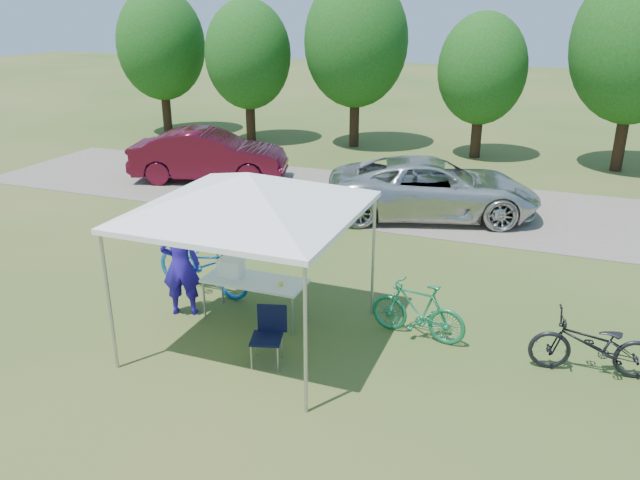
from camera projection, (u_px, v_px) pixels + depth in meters
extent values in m
plane|color=#2D5119|center=(255.00, 338.00, 9.99)|extent=(100.00, 100.00, 0.00)
cube|color=gray|center=(387.00, 200.00, 16.97)|extent=(24.00, 5.00, 0.02)
cylinder|color=#A5A5AA|center=(109.00, 303.00, 8.81)|extent=(0.05, 0.05, 2.10)
cylinder|color=#A5A5AA|center=(305.00, 342.00, 7.80)|extent=(0.05, 0.05, 2.10)
cylinder|color=#A5A5AA|center=(216.00, 235.00, 11.43)|extent=(0.05, 0.05, 2.10)
cylinder|color=#A5A5AA|center=(373.00, 257.00, 10.42)|extent=(0.05, 0.05, 2.10)
cube|color=white|center=(249.00, 211.00, 9.23)|extent=(3.15, 3.15, 0.08)
pyramid|color=white|center=(248.00, 172.00, 9.02)|extent=(4.53, 4.53, 0.55)
cylinder|color=#382314|center=(167.00, 110.00, 25.56)|extent=(0.36, 0.36, 1.89)
ellipsoid|color=#144711|center=(161.00, 45.00, 24.65)|extent=(3.46, 3.46, 4.32)
cylinder|color=#382314|center=(251.00, 119.00, 23.98)|extent=(0.36, 0.36, 1.75)
ellipsoid|color=#144711|center=(248.00, 55.00, 23.14)|extent=(3.20, 3.20, 4.00)
cylinder|color=#382314|center=(354.00, 119.00, 23.12)|extent=(0.36, 0.36, 2.03)
ellipsoid|color=#144711|center=(356.00, 41.00, 22.14)|extent=(3.71, 3.71, 4.64)
cylinder|color=#382314|center=(476.00, 134.00, 21.51)|extent=(0.36, 0.36, 1.61)
ellipsoid|color=#144711|center=(482.00, 69.00, 20.74)|extent=(2.94, 2.94, 3.68)
cylinder|color=#382314|center=(621.00, 138.00, 19.65)|extent=(0.36, 0.36, 2.10)
ellipsoid|color=#144711|center=(637.00, 44.00, 18.64)|extent=(3.84, 3.84, 4.80)
cube|color=white|center=(255.00, 281.00, 10.39)|extent=(1.72, 0.72, 0.04)
cylinder|color=#A5A5AA|center=(204.00, 300.00, 10.52)|extent=(0.04, 0.04, 0.67)
cylinder|color=#A5A5AA|center=(293.00, 316.00, 9.98)|extent=(0.04, 0.04, 0.67)
cylinder|color=#A5A5AA|center=(222.00, 285.00, 11.06)|extent=(0.04, 0.04, 0.67)
cylinder|color=#A5A5AA|center=(307.00, 300.00, 10.51)|extent=(0.04, 0.04, 0.67)
cube|color=black|center=(266.00, 339.00, 9.15)|extent=(0.54, 0.54, 0.04)
cube|color=black|center=(272.00, 318.00, 9.25)|extent=(0.43, 0.16, 0.44)
cylinder|color=#A5A5AA|center=(249.00, 356.00, 9.12)|extent=(0.02, 0.02, 0.39)
cylinder|color=#A5A5AA|center=(273.00, 361.00, 8.99)|extent=(0.02, 0.02, 0.39)
cylinder|color=#A5A5AA|center=(261.00, 343.00, 9.46)|extent=(0.02, 0.02, 0.39)
cylinder|color=#A5A5AA|center=(284.00, 348.00, 9.33)|extent=(0.02, 0.02, 0.39)
cube|color=white|center=(231.00, 269.00, 10.48)|extent=(0.40, 0.27, 0.27)
cube|color=white|center=(231.00, 260.00, 10.43)|extent=(0.42, 0.28, 0.04)
cylinder|color=yellow|center=(281.00, 284.00, 10.16)|extent=(0.08, 0.08, 0.06)
imported|color=#2614A4|center=(181.00, 265.00, 10.49)|extent=(0.77, 0.63, 1.80)
imported|color=blue|center=(203.00, 264.00, 11.44)|extent=(2.15, 1.03, 1.08)
imported|color=#1C7F52|center=(418.00, 310.00, 9.86)|extent=(1.63, 0.69, 0.95)
imported|color=black|center=(594.00, 345.00, 8.88)|extent=(1.83, 0.86, 0.92)
imported|color=silver|center=(433.00, 188.00, 15.47)|extent=(5.63, 3.76, 1.44)
imported|color=#4F0D1E|center=(209.00, 155.00, 18.63)|extent=(4.86, 2.91, 1.51)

